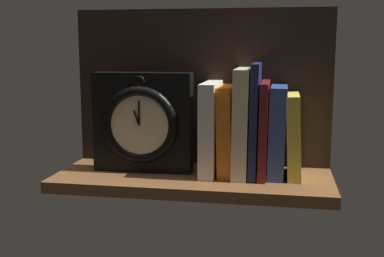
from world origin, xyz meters
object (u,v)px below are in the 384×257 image
object	(u,v)px
book_maroon_dawkins	(264,129)
book_navy_bierce	(255,120)
book_blue_modern	(277,131)
framed_clock	(142,123)
book_yellow_seinlanguage	(293,136)
book_orange_pandolfini	(227,130)
book_white_catcher	(211,128)
book_cream_twain	(242,122)

from	to	relation	value
book_maroon_dawkins	book_navy_bierce	bearing A→B (deg)	180.00
book_blue_modern	framed_clock	distance (cm)	30.47
framed_clock	book_yellow_seinlanguage	bearing A→B (deg)	2.68
book_orange_pandolfini	book_yellow_seinlanguage	xyz separation A→B (cm)	(14.73, 0.00, -0.80)
book_navy_bierce	framed_clock	distance (cm)	25.53
book_orange_pandolfini	book_navy_bierce	world-z (taller)	book_navy_bierce
book_white_catcher	book_blue_modern	world-z (taller)	book_white_catcher
book_maroon_dawkins	book_blue_modern	distance (cm)	2.97
book_navy_bierce	framed_clock	world-z (taller)	book_navy_bierce
book_cream_twain	book_yellow_seinlanguage	xyz separation A→B (cm)	(11.22, 0.00, -2.75)
book_orange_pandolfini	book_navy_bierce	bearing A→B (deg)	0.00
book_cream_twain	framed_clock	distance (cm)	22.73
book_white_catcher	book_yellow_seinlanguage	distance (cm)	18.36
book_blue_modern	book_yellow_seinlanguage	xyz separation A→B (cm)	(3.50, 0.00, -0.85)
book_cream_twain	book_orange_pandolfini	bearing A→B (deg)	180.00
book_navy_bierce	book_maroon_dawkins	xyz separation A→B (cm)	(2.01, 0.00, -2.01)
framed_clock	book_orange_pandolfini	bearing A→B (deg)	4.74
book_orange_pandolfini	framed_clock	size ratio (longest dim) A/B	0.87
book_white_catcher	book_cream_twain	size ratio (longest dim) A/B	0.87
book_maroon_dawkins	book_blue_modern	world-z (taller)	book_maroon_dawkins
book_white_catcher	book_navy_bierce	distance (cm)	10.12
book_white_catcher	framed_clock	world-z (taller)	framed_clock
book_blue_modern	book_yellow_seinlanguage	distance (cm)	3.60
book_cream_twain	book_blue_modern	xyz separation A→B (cm)	(7.72, 0.00, -1.90)
book_orange_pandolfini	book_maroon_dawkins	size ratio (longest dim) A/B	0.95
book_maroon_dawkins	book_blue_modern	size ratio (longest dim) A/B	1.05
book_maroon_dawkins	book_blue_modern	xyz separation A→B (cm)	(2.93, 0.00, -0.47)
book_cream_twain	framed_clock	world-z (taller)	book_cream_twain
book_navy_bierce	book_yellow_seinlanguage	size ratio (longest dim) A/B	1.37
book_white_catcher	framed_clock	bearing A→B (deg)	-174.18
book_navy_bierce	book_yellow_seinlanguage	distance (cm)	9.08
book_navy_bierce	book_blue_modern	distance (cm)	5.53
book_white_catcher	book_blue_modern	size ratio (longest dim) A/B	1.03
book_blue_modern	book_white_catcher	bearing A→B (deg)	180.00
book_white_catcher	book_orange_pandolfini	bearing A→B (deg)	0.00
book_yellow_seinlanguage	framed_clock	xyz separation A→B (cm)	(-33.89, -1.59, 2.19)
book_cream_twain	book_navy_bierce	distance (cm)	2.84
book_cream_twain	book_navy_bierce	bearing A→B (deg)	0.00
book_maroon_dawkins	book_white_catcher	bearing A→B (deg)	180.00
book_maroon_dawkins	book_yellow_seinlanguage	size ratio (longest dim) A/B	1.14
book_cream_twain	book_navy_bierce	world-z (taller)	book_navy_bierce
book_blue_modern	book_yellow_seinlanguage	bearing A→B (deg)	0.00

